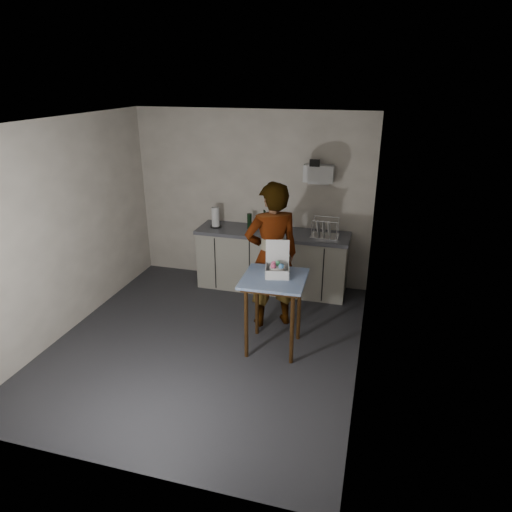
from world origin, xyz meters
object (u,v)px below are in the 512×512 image
(side_table, at_px, (274,287))
(soap_bottle, at_px, (264,221))
(bakery_box, at_px, (277,268))
(paper_towel, at_px, (216,218))
(standing_man, at_px, (272,256))
(soda_can, at_px, (279,229))
(dark_bottle, at_px, (249,221))
(dish_rack, at_px, (324,233))
(kitchen_counter, at_px, (272,262))

(side_table, bearing_deg, soap_bottle, 106.64)
(bakery_box, bearing_deg, soap_bottle, 97.27)
(side_table, relative_size, paper_towel, 3.02)
(standing_man, height_order, soda_can, standing_man)
(side_table, distance_m, paper_towel, 2.03)
(soap_bottle, xyz_separation_m, soda_can, (0.21, 0.06, -0.11))
(side_table, xyz_separation_m, dark_bottle, (-0.76, 1.62, 0.23))
(standing_man, relative_size, dish_rack, 4.89)
(soap_bottle, bearing_deg, kitchen_counter, 29.50)
(kitchen_counter, bearing_deg, dish_rack, -2.34)
(paper_towel, bearing_deg, soda_can, 0.75)
(side_table, relative_size, bakery_box, 2.42)
(paper_towel, bearing_deg, soap_bottle, -3.28)
(dark_bottle, bearing_deg, kitchen_counter, -4.93)
(dark_bottle, relative_size, bakery_box, 0.62)
(soda_can, relative_size, dark_bottle, 0.48)
(dish_rack, bearing_deg, kitchen_counter, 177.66)
(soap_bottle, height_order, soda_can, soap_bottle)
(kitchen_counter, xyz_separation_m, dish_rack, (0.76, -0.03, 0.54))
(kitchen_counter, distance_m, side_table, 1.68)
(soap_bottle, distance_m, bakery_box, 1.54)
(paper_towel, bearing_deg, side_table, -50.93)
(dish_rack, bearing_deg, side_table, -102.89)
(standing_man, relative_size, soda_can, 16.84)
(bakery_box, bearing_deg, paper_towel, 118.13)
(paper_towel, xyz_separation_m, dish_rack, (1.63, -0.01, -0.08))
(dark_bottle, height_order, paper_towel, paper_towel)
(dark_bottle, xyz_separation_m, paper_towel, (-0.51, -0.05, 0.03))
(standing_man, distance_m, paper_towel, 1.50)
(kitchen_counter, bearing_deg, paper_towel, -178.75)
(soap_bottle, bearing_deg, paper_towel, 176.72)
(soda_can, bearing_deg, paper_towel, -179.25)
(standing_man, distance_m, dish_rack, 1.12)
(kitchen_counter, bearing_deg, standing_man, -77.01)
(soda_can, xyz_separation_m, paper_towel, (-0.98, -0.01, 0.09))
(standing_man, bearing_deg, soda_can, -112.56)
(dish_rack, bearing_deg, paper_towel, 179.58)
(standing_man, bearing_deg, soap_bottle, -100.15)
(soap_bottle, relative_size, bakery_box, 0.87)
(standing_man, bearing_deg, kitchen_counter, -106.99)
(dark_bottle, xyz_separation_m, dish_rack, (1.12, -0.06, -0.06))
(side_table, height_order, standing_man, standing_man)
(kitchen_counter, xyz_separation_m, bakery_box, (0.41, -1.51, 0.58))
(side_table, xyz_separation_m, standing_man, (-0.16, 0.56, 0.14))
(dark_bottle, distance_m, bakery_box, 1.72)
(soda_can, bearing_deg, dish_rack, -2.16)
(bakery_box, bearing_deg, standing_man, 97.63)
(soda_can, height_order, bakery_box, bakery_box)
(standing_man, bearing_deg, dark_bottle, -90.56)
(soap_bottle, bearing_deg, dark_bottle, 159.37)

